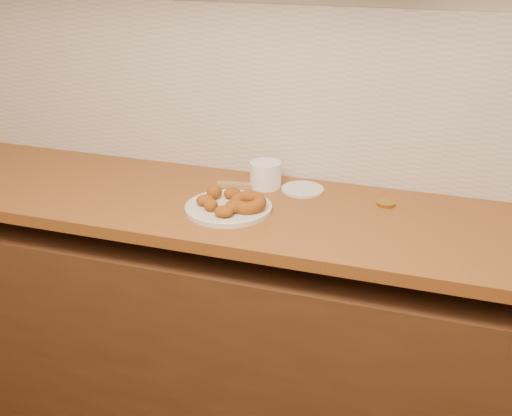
{
  "coord_description": "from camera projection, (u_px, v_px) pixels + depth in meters",
  "views": [
    {
      "loc": [
        0.28,
        -0.13,
        1.73
      ],
      "look_at": [
        -0.3,
        1.6,
        0.93
      ],
      "focal_mm": 45.0,
      "sensor_mm": 36.0,
      "label": 1
    }
  ],
  "objects": [
    {
      "name": "wooden_utensil",
      "position": [
        246.0,
        186.0,
        2.23
      ],
      "size": [
        0.2,
        0.06,
        0.02
      ],
      "primitive_type": "cube",
      "rotation": [
        0.0,
        0.0,
        0.17
      ],
      "color": "#A18047",
      "rests_on": "butcher_block"
    },
    {
      "name": "tub_lid",
      "position": [
        303.0,
        189.0,
        2.21
      ],
      "size": [
        0.18,
        0.18,
        0.01
      ],
      "primitive_type": "cylinder",
      "rotation": [
        0.0,
        0.0,
        -0.31
      ],
      "color": "silver",
      "rests_on": "butcher_block"
    },
    {
      "name": "brass_jar_lid",
      "position": [
        386.0,
        203.0,
        2.09
      ],
      "size": [
        0.07,
        0.07,
        0.01
      ],
      "primitive_type": "cylinder",
      "rotation": [
        0.0,
        0.0,
        -0.19
      ],
      "color": "#AE8B26",
      "rests_on": "butcher_block"
    },
    {
      "name": "fried_dough_chunks",
      "position": [
        221.0,
        201.0,
        2.04
      ],
      "size": [
        0.17,
        0.21,
        0.05
      ],
      "color": "#A0571D",
      "rests_on": "donut_plate"
    },
    {
      "name": "butcher_block",
      "position": [
        168.0,
        199.0,
        2.2
      ],
      "size": [
        2.3,
        0.62,
        0.04
      ],
      "primitive_type": "cube",
      "color": "brown",
      "rests_on": "base_cabinet"
    },
    {
      "name": "donut_plate",
      "position": [
        228.0,
        208.0,
        2.05
      ],
      "size": [
        0.28,
        0.28,
        0.02
      ],
      "primitive_type": "cylinder",
      "color": "silver",
      "rests_on": "butcher_block"
    },
    {
      "name": "plastic_tub",
      "position": [
        266.0,
        175.0,
        2.23
      ],
      "size": [
        0.13,
        0.13,
        0.09
      ],
      "primitive_type": "cylinder",
      "rotation": [
        0.0,
        0.0,
        -0.22
      ],
      "color": "white",
      "rests_on": "butcher_block"
    },
    {
      "name": "ring_donut",
      "position": [
        248.0,
        202.0,
        2.02
      ],
      "size": [
        0.12,
        0.13,
        0.05
      ],
      "primitive_type": "torus",
      "rotation": [
        0.1,
        0.0,
        -0.05
      ],
      "color": "#A0571D",
      "rests_on": "donut_plate"
    },
    {
      "name": "backsplash",
      "position": [
        378.0,
        101.0,
        2.14
      ],
      "size": [
        3.6,
        0.02,
        0.6
      ],
      "primitive_type": "cube",
      "color": "beige",
      "rests_on": "wall_back"
    },
    {
      "name": "base_cabinet",
      "position": [
        347.0,
        354.0,
        2.2
      ],
      "size": [
        3.6,
        0.6,
        0.77
      ],
      "primitive_type": "cube",
      "color": "#53311C",
      "rests_on": "floor"
    },
    {
      "name": "wall_back",
      "position": [
        382.0,
        55.0,
        2.09
      ],
      "size": [
        4.0,
        0.02,
        2.7
      ],
      "primitive_type": "cube",
      "color": "tan",
      "rests_on": "ground"
    }
  ]
}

